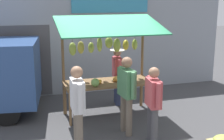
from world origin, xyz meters
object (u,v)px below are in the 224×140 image
Objects in this scene: market_stall at (107,55)px; vendor_with_sunhat at (117,72)px; shopper_with_shopping_bag at (78,103)px; shopper_in_grey_tee at (153,100)px; shopper_in_striped_shirt at (127,90)px.

market_stall is 1.59× the size of vendor_with_sunhat.
market_stall is 1.46× the size of shopper_with_shopping_bag.
shopper_with_shopping_bag is at bearing 57.39° from market_stall.
vendor_with_sunhat is 2.47m from shopper_in_grey_tee.
vendor_with_sunhat is 2.86m from shopper_with_shopping_bag.
shopper_in_grey_tee is 1.53m from shopper_with_shopping_bag.
shopper_in_grey_tee is (0.04, 2.47, 0.00)m from vendor_with_sunhat.
vendor_with_sunhat is at bearing 5.67° from shopper_in_grey_tee.
shopper_with_shopping_bag is (1.53, -0.08, 0.08)m from shopper_in_grey_tee.
shopper_in_grey_tee is at bearing 7.01° from vendor_with_sunhat.
shopper_with_shopping_bag reaches higher than shopper_in_grey_tee.
market_stall is at bearing -26.65° from vendor_with_sunhat.
shopper_with_shopping_bag reaches higher than vendor_with_sunhat.
vendor_with_sunhat is at bearing -17.28° from shopper_in_striped_shirt.
market_stall reaches higher than vendor_with_sunhat.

